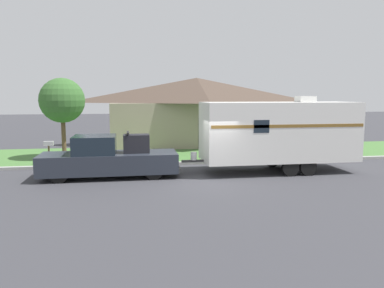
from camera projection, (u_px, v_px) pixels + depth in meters
ground_plane at (209, 180)px, 15.99m from camera, size 120.00×120.00×0.00m
curb_strip at (194, 163)px, 19.65m from camera, size 80.00×0.30×0.14m
lawn_strip at (184, 153)px, 23.22m from camera, size 80.00×7.00×0.03m
house_across_street at (197, 110)px, 28.03m from camera, size 13.48×7.16×4.88m
pickup_truck at (108, 159)px, 16.42m from camera, size 6.03×1.93×2.00m
travel_trailer at (279, 131)px, 17.56m from camera, size 8.19×2.50×3.56m
mailbox at (49, 147)px, 19.21m from camera, size 0.48×0.20×1.25m
tree_in_yard at (62, 101)px, 20.98m from camera, size 2.51×2.51×4.57m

